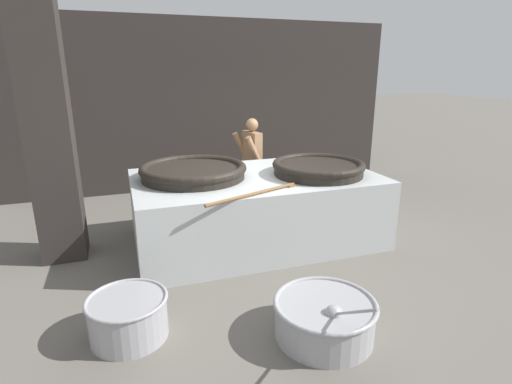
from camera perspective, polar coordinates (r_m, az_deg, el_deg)
name	(u,v)px	position (r m, az deg, el deg)	size (l,w,h in m)	color
ground_plane	(256,239)	(5.83, 0.00, -6.75)	(60.00, 60.00, 0.00)	#666059
back_wall	(207,105)	(8.34, -7.07, 12.17)	(7.88, 0.24, 3.33)	#2D2826
support_pillar	(49,129)	(5.48, -27.51, 7.94)	(0.52, 0.52, 3.33)	#2D2826
hearth_platform	(256,208)	(5.66, 0.00, -2.32)	(3.33, 1.93, 0.96)	#B2B7B7
giant_wok_near	(193,171)	(5.43, -8.93, 2.98)	(1.43, 1.43, 0.19)	black
giant_wok_far	(318,167)	(5.61, 8.89, 3.48)	(1.28, 1.28, 0.19)	black
stirring_paddle	(257,193)	(4.66, 0.21, -0.15)	(1.27, 0.55, 0.04)	brown
cook	(252,160)	(7.01, -0.64, 4.63)	(0.42, 0.61, 1.57)	#9E7551
prep_bowl_vegetables	(325,317)	(3.85, 9.78, -17.16)	(0.94, 1.23, 0.75)	#9E9EA3
prep_bowl_meat	(128,315)	(3.96, -17.79, -16.42)	(0.73, 0.73, 0.40)	#9E9EA3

